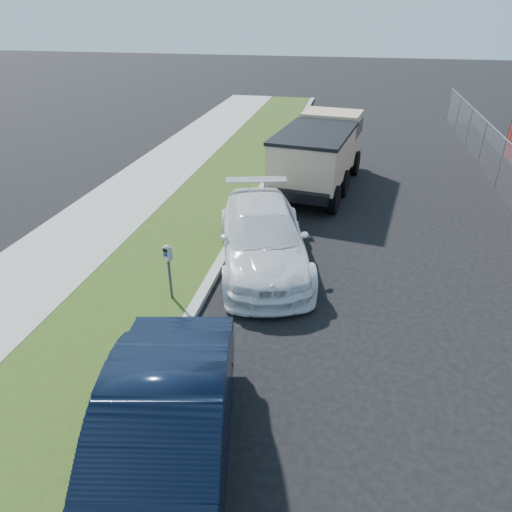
% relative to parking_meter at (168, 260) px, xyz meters
% --- Properties ---
extents(ground, '(120.00, 120.00, 0.00)m').
position_rel_parking_meter_xyz_m(ground, '(3.22, -0.21, -1.11)').
color(ground, black).
rests_on(ground, ground).
extents(streetside, '(6.12, 50.00, 0.15)m').
position_rel_parking_meter_xyz_m(streetside, '(-2.34, 1.79, -1.04)').
color(streetside, gray).
rests_on(streetside, ground).
extents(parking_meter, '(0.22, 0.18, 1.36)m').
position_rel_parking_meter_xyz_m(parking_meter, '(0.00, 0.00, 0.00)').
color(parking_meter, '#3F4247').
rests_on(parking_meter, ground).
extents(white_wagon, '(3.57, 5.76, 1.56)m').
position_rel_parking_meter_xyz_m(white_wagon, '(1.70, 2.33, -0.33)').
color(white_wagon, white).
rests_on(white_wagon, ground).
extents(navy_sedan, '(2.75, 5.26, 1.65)m').
position_rel_parking_meter_xyz_m(navy_sedan, '(1.61, -4.38, -0.29)').
color(navy_sedan, black).
rests_on(navy_sedan, ground).
extents(dump_truck, '(3.17, 6.38, 2.40)m').
position_rel_parking_meter_xyz_m(dump_truck, '(2.62, 8.64, 0.24)').
color(dump_truck, black).
rests_on(dump_truck, ground).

